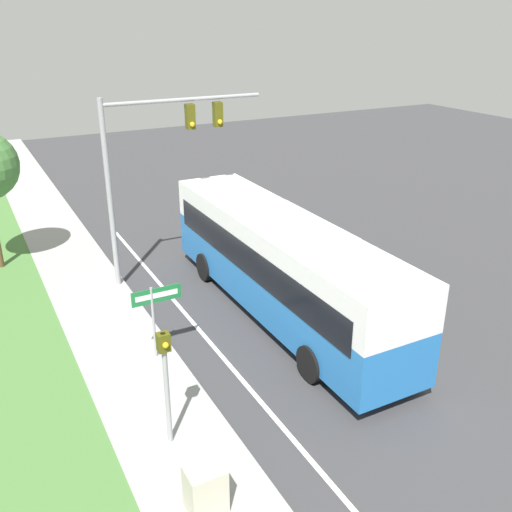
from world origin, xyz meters
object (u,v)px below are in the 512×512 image
Objects in this scene: signal_gantry at (154,153)px; bus at (281,261)px; utility_cabinet at (205,489)px; pedestrian_signal at (166,371)px; street_sign at (155,307)px.

bus is at bearing -61.33° from signal_gantry.
utility_cabinet is (-3.07, -11.49, -4.33)m from signal_gantry.
signal_gantry is at bearing 118.67° from bus.
pedestrian_signal reaches higher than utility_cabinet.
bus is 7.16m from pedestrian_signal.
bus reaches higher than street_sign.
street_sign is (0.99, 3.72, -0.36)m from pedestrian_signal.
bus is 4.70m from street_sign.
signal_gantry reaches higher than street_sign.
signal_gantry is 2.92× the size of street_sign.
bus is 1.73× the size of signal_gantry.
signal_gantry is 12.66m from utility_cabinet.
street_sign is (-4.64, -0.71, -0.27)m from bus.
signal_gantry is 2.27× the size of pedestrian_signal.
pedestrian_signal is at bearing -108.18° from signal_gantry.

